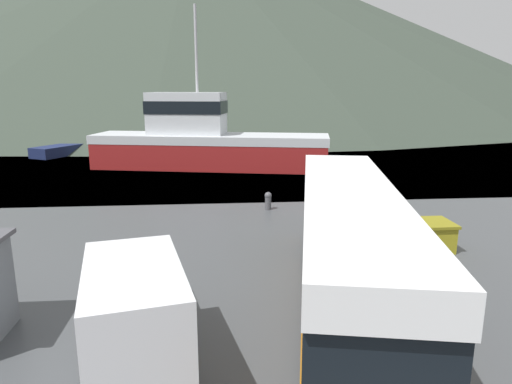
% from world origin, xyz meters
% --- Properties ---
extents(water_surface, '(240.00, 240.00, 0.00)m').
position_xyz_m(water_surface, '(0.00, 140.95, 0.00)').
color(water_surface, slate).
rests_on(water_surface, ground).
extents(hill_backdrop, '(232.87, 232.87, 54.24)m').
position_xyz_m(hill_backdrop, '(-9.09, 154.96, 27.12)').
color(hill_backdrop, '#333D33').
rests_on(hill_backdrop, ground).
extents(tour_bus, '(4.81, 12.68, 3.43)m').
position_xyz_m(tour_bus, '(0.94, 8.82, 1.92)').
color(tour_bus, '#B26614').
rests_on(tour_bus, ground).
extents(delivery_van, '(3.12, 5.79, 2.46)m').
position_xyz_m(delivery_van, '(-4.51, 6.70, 1.30)').
color(delivery_van, silver).
rests_on(delivery_van, ground).
extents(fishing_boat, '(18.39, 7.65, 11.95)m').
position_xyz_m(fishing_boat, '(-3.49, 32.32, 2.11)').
color(fishing_boat, maroon).
rests_on(fishing_boat, water_surface).
extents(storage_bin, '(1.39, 1.53, 1.10)m').
position_xyz_m(storage_bin, '(5.58, 13.21, 0.56)').
color(storage_bin, olive).
rests_on(storage_bin, ground).
extents(small_boat, '(4.66, 6.15, 0.93)m').
position_xyz_m(small_boat, '(-16.73, 40.27, 0.46)').
color(small_boat, '#19234C').
rests_on(small_boat, water_surface).
extents(mooring_bollard, '(0.36, 0.36, 0.91)m').
position_xyz_m(mooring_bollard, '(-0.07, 19.52, 0.50)').
color(mooring_bollard, '#4C4C51').
rests_on(mooring_bollard, ground).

